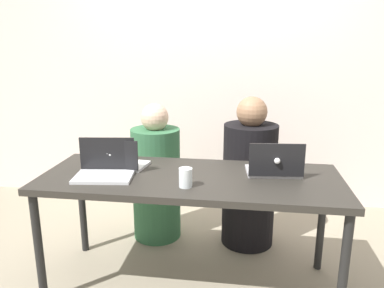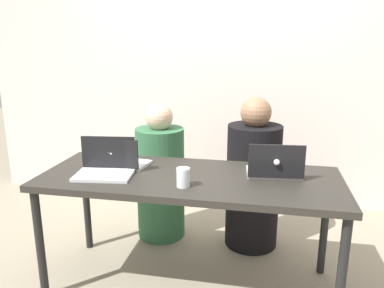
{
  "view_description": "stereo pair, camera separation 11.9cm",
  "coord_description": "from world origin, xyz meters",
  "px_view_note": "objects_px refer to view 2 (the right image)",
  "views": [
    {
      "loc": [
        0.31,
        -2.1,
        1.51
      ],
      "look_at": [
        0.0,
        0.07,
        0.92
      ],
      "focal_mm": 35.0,
      "sensor_mm": 36.0,
      "label": 1
    },
    {
      "loc": [
        0.43,
        -2.08,
        1.51
      ],
      "look_at": [
        0.0,
        0.07,
        0.92
      ],
      "focal_mm": 35.0,
      "sensor_mm": 36.0,
      "label": 2
    }
  ],
  "objects_px": {
    "person_on_right": "(253,182)",
    "laptop_back_right": "(274,169)",
    "laptop_back_left": "(119,159)",
    "person_on_left": "(160,179)",
    "laptop_front_left": "(105,167)",
    "water_glass_center": "(183,179)"
  },
  "relations": [
    {
      "from": "laptop_back_right",
      "to": "laptop_front_left",
      "type": "bearing_deg",
      "value": 3.68
    },
    {
      "from": "person_on_left",
      "to": "laptop_back_right",
      "type": "height_order",
      "value": "person_on_left"
    },
    {
      "from": "person_on_right",
      "to": "water_glass_center",
      "type": "xyz_separation_m",
      "value": [
        -0.36,
        -0.79,
        0.28
      ]
    },
    {
      "from": "person_on_left",
      "to": "laptop_back_right",
      "type": "bearing_deg",
      "value": 147.17
    },
    {
      "from": "laptop_front_left",
      "to": "laptop_back_right",
      "type": "relative_size",
      "value": 1.06
    },
    {
      "from": "person_on_right",
      "to": "laptop_back_left",
      "type": "height_order",
      "value": "person_on_right"
    },
    {
      "from": "person_on_left",
      "to": "laptop_back_left",
      "type": "bearing_deg",
      "value": 74.35
    },
    {
      "from": "person_on_right",
      "to": "laptop_back_right",
      "type": "height_order",
      "value": "person_on_right"
    },
    {
      "from": "person_on_left",
      "to": "laptop_front_left",
      "type": "distance_m",
      "value": 0.76
    },
    {
      "from": "person_on_right",
      "to": "laptop_back_right",
      "type": "relative_size",
      "value": 3.38
    },
    {
      "from": "laptop_back_left",
      "to": "person_on_left",
      "type": "bearing_deg",
      "value": -96.14
    },
    {
      "from": "person_on_left",
      "to": "water_glass_center",
      "type": "bearing_deg",
      "value": 112.87
    },
    {
      "from": "person_on_right",
      "to": "laptop_back_left",
      "type": "bearing_deg",
      "value": 31.6
    },
    {
      "from": "laptop_back_right",
      "to": "laptop_back_left",
      "type": "distance_m",
      "value": 0.99
    },
    {
      "from": "laptop_back_left",
      "to": "water_glass_center",
      "type": "xyz_separation_m",
      "value": [
        0.49,
        -0.27,
        0.0
      ]
    },
    {
      "from": "laptop_front_left",
      "to": "laptop_back_right",
      "type": "height_order",
      "value": "laptop_front_left"
    },
    {
      "from": "person_on_left",
      "to": "person_on_right",
      "type": "height_order",
      "value": "person_on_right"
    },
    {
      "from": "person_on_left",
      "to": "laptop_back_right",
      "type": "relative_size",
      "value": 3.18
    },
    {
      "from": "laptop_front_left",
      "to": "water_glass_center",
      "type": "height_order",
      "value": "laptop_front_left"
    },
    {
      "from": "laptop_front_left",
      "to": "water_glass_center",
      "type": "distance_m",
      "value": 0.52
    },
    {
      "from": "laptop_back_right",
      "to": "water_glass_center",
      "type": "relative_size",
      "value": 3.17
    },
    {
      "from": "person_on_right",
      "to": "laptop_back_left",
      "type": "distance_m",
      "value": 1.03
    }
  ]
}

